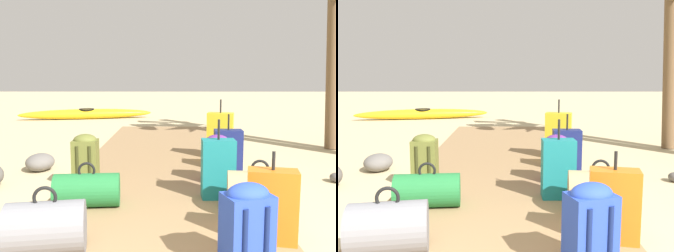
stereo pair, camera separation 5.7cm
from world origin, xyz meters
The scene contains 14 objects.
ground_plane centered at (0.00, 3.08, 0.00)m, with size 60.00×60.00×0.00m, color #CCB789.
boardwalk centered at (0.00, 3.85, 0.04)m, with size 2.16×7.70×0.08m, color #9E7A51.
duffel_bag_tan centered at (0.94, 1.83, 0.27)m, with size 0.61×0.45×0.49m.
suitcase_navy centered at (0.91, 3.46, 0.34)m, with size 0.37×0.25×0.73m.
duffel_bag_grey centered at (-0.71, 1.04, 0.27)m, with size 0.58×0.45×0.48m.
backpack_blue centered at (0.63, 0.85, 0.38)m, with size 0.35×0.30×0.56m.
backpack_purple centered at (0.68, 2.83, 0.37)m, with size 0.30×0.28×0.55m.
suitcase_yellow centered at (0.89, 4.14, 0.42)m, with size 0.43×0.31×0.88m.
suitcase_orange centered at (0.89, 1.25, 0.35)m, with size 0.39×0.26×0.68m.
backpack_olive centered at (-0.85, 2.83, 0.37)m, with size 0.29×0.29×0.56m.
suitcase_teal centered at (0.62, 2.25, 0.38)m, with size 0.33×0.22×0.80m.
duffel_bag_green centered at (-0.64, 1.98, 0.24)m, with size 0.63×0.37×0.43m.
kayak centered at (-2.52, 10.07, 0.16)m, with size 4.11×1.44×0.32m.
rock_left_far centered at (-1.68, 3.62, 0.12)m, with size 0.38×0.46×0.24m, color slate.
Camera 1 is at (0.15, -1.34, 1.29)m, focal length 39.10 mm.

